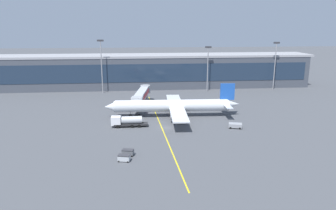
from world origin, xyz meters
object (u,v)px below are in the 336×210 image
Objects in this scene: fuel_tanker at (127,121)px; baggage_cart_0 at (124,158)px; pushback_tug at (235,125)px; baggage_cart_1 at (128,152)px; main_airliner at (173,106)px.

baggage_cart_0 is at bearing -89.97° from fuel_tanker.
baggage_cart_0 reaches higher than pushback_tug.
main_airliner is at bearing 65.93° from baggage_cart_1.
fuel_tanker is at bearing -147.32° from main_airliner.
baggage_cart_0 is at bearing -113.22° from main_airliner.
fuel_tanker is at bearing 92.10° from baggage_cart_1.
fuel_tanker is 3.67× the size of baggage_cart_0.
main_airliner is 17.59m from fuel_tanker.
pushback_tug is (31.66, -4.32, -0.90)m from fuel_tanker.
baggage_cart_1 is at bearing -150.59° from pushback_tug.
main_airliner is 15.13× the size of baggage_cart_1.
baggage_cart_0 is (-14.70, -34.25, -2.98)m from main_airliner.
fuel_tanker is 24.84m from baggage_cart_0.
baggage_cart_1 is (0.80, -21.72, -0.96)m from fuel_tanker.
fuel_tanker reaches higher than pushback_tug.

